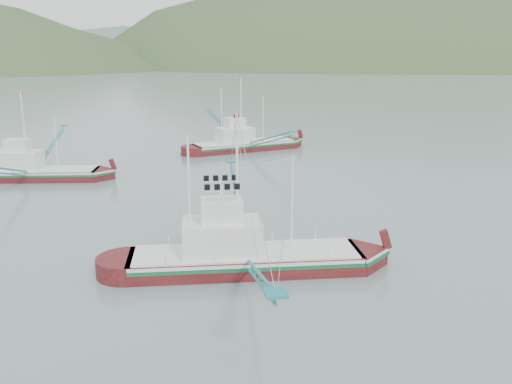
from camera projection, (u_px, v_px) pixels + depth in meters
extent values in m
plane|color=slate|center=(270.00, 255.00, 41.58)|extent=(1200.00, 1200.00, 0.00)
cube|color=#490C0E|center=(246.00, 267.00, 38.65)|extent=(15.87, 5.06, 2.09)
cube|color=silver|center=(246.00, 255.00, 38.43)|extent=(15.56, 5.13, 0.23)
cube|color=#0D5E31|center=(246.00, 258.00, 38.50)|extent=(15.57, 5.15, 0.23)
cube|color=silver|center=(245.00, 252.00, 38.38)|extent=(15.08, 4.81, 0.13)
cube|color=silver|center=(222.00, 237.00, 37.95)|extent=(5.40, 3.63, 2.30)
cube|color=silver|center=(222.00, 210.00, 37.48)|extent=(2.84, 2.45, 1.46)
cylinder|color=white|center=(237.00, 185.00, 37.17)|extent=(0.17, 0.17, 9.40)
cylinder|color=white|center=(189.00, 197.00, 37.02)|extent=(0.15, 0.15, 7.99)
cylinder|color=white|center=(292.00, 204.00, 37.91)|extent=(0.13, 0.13, 6.58)
cube|color=#490C0E|center=(244.00, 149.00, 83.11)|extent=(15.73, 8.31, 2.03)
cube|color=silver|center=(244.00, 143.00, 82.89)|extent=(15.46, 8.30, 0.22)
cube|color=#0D5E31|center=(244.00, 145.00, 82.96)|extent=(15.47, 8.32, 0.22)
cube|color=silver|center=(244.00, 142.00, 82.84)|extent=(14.95, 7.89, 0.12)
cube|color=silver|center=(235.00, 135.00, 81.92)|extent=(5.79, 4.58, 2.23)
cube|color=silver|center=(235.00, 123.00, 81.47)|extent=(3.17, 2.90, 1.42)
cylinder|color=white|center=(241.00, 111.00, 81.50)|extent=(0.16, 0.16, 9.13)
cylinder|color=white|center=(222.00, 117.00, 80.36)|extent=(0.14, 0.14, 7.76)
cylinder|color=white|center=(263.00, 119.00, 83.37)|extent=(0.12, 0.12, 6.39)
cube|color=#490C0E|center=(33.00, 178.00, 64.89)|extent=(14.97, 5.72, 1.95)
cube|color=silver|center=(33.00, 171.00, 64.68)|extent=(14.69, 5.76, 0.21)
cube|color=#0D5E31|center=(33.00, 173.00, 64.74)|extent=(14.70, 5.78, 0.21)
cube|color=silver|center=(33.00, 169.00, 64.63)|extent=(14.22, 5.43, 0.12)
cube|color=silver|center=(19.00, 160.00, 64.33)|extent=(5.22, 3.71, 2.14)
cube|color=silver|center=(17.00, 145.00, 63.89)|extent=(2.78, 2.45, 1.36)
cylinder|color=white|center=(24.00, 131.00, 63.54)|extent=(0.16, 0.16, 8.76)
cylinder|color=white|center=(56.00, 143.00, 63.99)|extent=(0.12, 0.12, 6.13)
ellipsoid|color=#354D27|center=(449.00, 64.00, 490.77)|extent=(684.00, 432.00, 306.00)
ellipsoid|color=slate|center=(196.00, 61.00, 581.41)|extent=(960.00, 400.00, 240.00)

